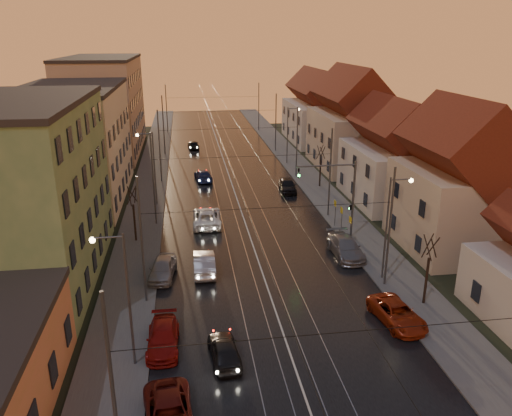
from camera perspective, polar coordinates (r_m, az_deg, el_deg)
name	(u,v)px	position (r m, az deg, el deg)	size (l,w,h in m)	color
ground	(297,374)	(28.75, 4.69, -18.37)	(160.00, 160.00, 0.00)	black
road	(229,177)	(64.79, -3.06, 3.55)	(16.00, 120.00, 0.04)	black
sidewalk_left	(151,180)	(64.71, -11.92, 3.18)	(4.00, 120.00, 0.15)	#4C4C4C
sidewalk_right	(305,174)	(66.36, 5.59, 3.91)	(4.00, 120.00, 0.15)	#4C4C4C
tram_rail_0	(212,178)	(64.63, -5.00, 3.49)	(0.06, 120.00, 0.03)	gray
tram_rail_1	(223,177)	(64.72, -3.74, 3.55)	(0.06, 120.00, 0.03)	gray
tram_rail_2	(235,177)	(64.85, -2.38, 3.60)	(0.06, 120.00, 0.03)	gray
tram_rail_3	(246,176)	(65.00, -1.12, 3.65)	(0.06, 120.00, 0.03)	gray
apartment_left_1	(18,197)	(39.67, -25.51, 1.19)	(10.00, 18.00, 13.00)	#5B8353
apartment_left_2	(75,145)	(58.57, -20.03, 6.74)	(10.00, 20.00, 12.00)	beige
apartment_left_3	(105,107)	(81.73, -16.90, 11.04)	(10.00, 24.00, 14.00)	tan
house_right_1	(458,187)	(45.04, 22.10, 2.26)	(8.67, 10.20, 10.80)	#C1AE94
house_right_2	(395,160)	(56.42, 15.58, 5.34)	(9.18, 12.24, 9.20)	beige
house_right_3	(351,125)	(69.89, 10.83, 9.25)	(9.18, 14.28, 11.50)	#C1AE94
house_right_4	(317,112)	(87.01, 6.99, 10.86)	(9.18, 16.32, 10.00)	beige
catenary_pole_l_0	(113,396)	(20.98, -15.99, -19.99)	(0.16, 0.16, 9.00)	#595B60
catenary_pole_l_1	(142,242)	(33.90, -12.91, -3.85)	(0.16, 0.16, 9.00)	#595B60
catenary_pole_r_1	(390,229)	(36.55, 15.02, -2.31)	(0.16, 0.16, 9.00)	#595B60
catenary_pole_l_2	(153,180)	(48.05, -11.65, 3.12)	(0.16, 0.16, 9.00)	#595B60
catenary_pole_r_2	(330,173)	(49.95, 8.47, 3.93)	(0.16, 0.16, 9.00)	#595B60
catenary_pole_l_3	(160,147)	(62.59, -10.96, 6.89)	(0.16, 0.16, 9.00)	#595B60
catenary_pole_r_3	(297,143)	(64.07, 4.70, 7.45)	(0.16, 0.16, 9.00)	#595B60
catenary_pole_l_4	(163,126)	(77.31, -10.53, 9.23)	(0.16, 0.16, 9.00)	#595B60
catenary_pole_r_4	(276,123)	(78.51, 2.28, 9.68)	(0.16, 0.16, 9.00)	#595B60
catenary_pole_l_5	(167,109)	(95.09, -10.19, 11.08)	(0.16, 0.16, 9.00)	#595B60
catenary_pole_r_5	(259,107)	(96.07, 0.32, 11.45)	(0.16, 0.16, 9.00)	#595B60
street_lamp_0	(122,288)	(27.49, -15.07, -8.83)	(1.75, 0.32, 8.00)	#595B60
street_lamp_1	(391,218)	(37.47, 15.20, -1.16)	(1.75, 0.32, 8.00)	#595B60
street_lamp_2	(151,161)	(53.78, -11.90, 5.24)	(1.75, 0.32, 8.00)	#595B60
street_lamp_3	(290,130)	(70.81, 3.86, 8.92)	(1.75, 0.32, 8.00)	#595B60
traffic_light_mast	(343,191)	(44.25, 9.88, 1.98)	(5.30, 0.32, 7.20)	#595B60
bare_tree_0	(134,216)	(45.00, -13.76, -0.85)	(1.09, 1.09, 5.11)	black
bare_tree_1	(427,272)	(35.53, 18.99, -6.91)	(1.09, 1.09, 5.11)	black
bare_tree_2	(320,167)	(60.24, 7.37, 4.63)	(1.09, 1.09, 5.11)	black
driving_car_0	(224,350)	(29.29, -3.63, -15.90)	(1.59, 3.95, 1.34)	black
driving_car_1	(204,263)	(39.05, -5.94, -6.27)	(1.62, 4.64, 1.53)	#A6A5AA
driving_car_2	(207,217)	(48.48, -5.64, -1.04)	(2.62, 5.69, 1.58)	white
driving_car_3	(203,175)	(63.35, -6.05, 3.72)	(1.91, 4.69, 1.36)	#182049
driving_car_4	(194,145)	(81.57, -7.16, 7.18)	(1.61, 4.00, 1.36)	black
parked_left_1	(169,415)	(25.54, -9.90, -22.32)	(2.28, 4.93, 1.37)	#5D1510
parked_left_2	(163,338)	(30.76, -10.58, -14.37)	(1.83, 4.50, 1.31)	maroon
parked_left_3	(163,268)	(38.72, -10.63, -6.78)	(1.77, 4.39, 1.50)	#A6A7AC
parked_right_0	(397,314)	(33.73, 15.82, -11.54)	(2.20, 4.78, 1.33)	#9B290F
parked_right_1	(346,247)	(42.25, 10.20, -4.42)	(2.17, 5.35, 1.55)	gray
parked_right_2	(287,185)	(58.68, 3.62, 2.62)	(1.82, 4.53, 1.54)	black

